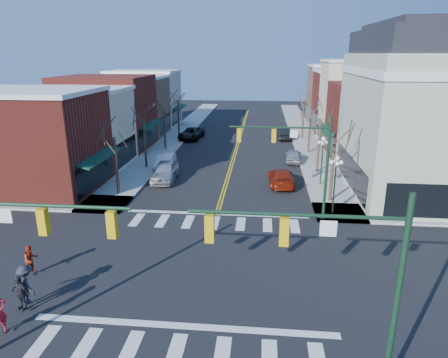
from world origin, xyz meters
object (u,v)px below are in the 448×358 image
(victorian_corner, at_px, (434,111))
(car_right_mid, at_px, (293,156))
(pedestrian_red_b, at_px, (31,259))
(lamppost_corner, at_px, (335,175))
(car_left_mid, at_px, (165,162))
(car_right_far, at_px, (284,134))
(car_left_far, at_px, (191,133))
(pedestrian_dark_a, at_px, (20,293))
(car_right_near, at_px, (281,177))
(car_left_near, at_px, (165,171))
(lamppost_midblock, at_px, (322,153))
(pedestrian_dark_b, at_px, (26,284))

(victorian_corner, xyz_separation_m, car_right_mid, (-10.10, 8.30, -5.96))
(pedestrian_red_b, bearing_deg, lamppost_corner, -25.64)
(car_left_mid, relative_size, car_right_far, 1.03)
(car_left_far, relative_size, pedestrian_dark_a, 3.39)
(pedestrian_dark_a, bearing_deg, pedestrian_red_b, 128.77)
(car_left_mid, bearing_deg, car_left_far, 85.54)
(car_right_near, bearing_deg, car_left_near, -5.36)
(lamppost_corner, distance_m, car_left_near, 15.46)
(car_left_mid, height_order, car_right_near, car_left_mid)
(victorian_corner, relative_size, car_left_far, 2.61)
(car_left_near, relative_size, car_right_far, 1.12)
(lamppost_corner, relative_size, lamppost_midblock, 1.00)
(victorian_corner, bearing_deg, lamppost_corner, -144.14)
(car_left_near, bearing_deg, pedestrian_red_b, -102.70)
(pedestrian_dark_b, bearing_deg, pedestrian_red_b, -29.90)
(victorian_corner, relative_size, car_right_mid, 3.49)
(lamppost_midblock, bearing_deg, car_right_mid, 103.00)
(car_left_near, distance_m, pedestrian_dark_a, 19.62)
(car_left_mid, distance_m, pedestrian_red_b, 20.25)
(car_left_near, bearing_deg, lamppost_corner, -28.60)
(victorian_corner, bearing_deg, pedestrian_dark_b, -142.39)
(victorian_corner, relative_size, car_left_near, 2.82)
(lamppost_corner, distance_m, pedestrian_red_b, 19.54)
(car_right_near, relative_size, pedestrian_dark_b, 2.65)
(lamppost_corner, distance_m, car_left_mid, 17.98)
(pedestrian_dark_a, bearing_deg, pedestrian_dark_b, 105.85)
(car_left_far, bearing_deg, pedestrian_red_b, -87.56)
(victorian_corner, height_order, car_left_far, victorian_corner)
(lamppost_midblock, xyz_separation_m, car_right_mid, (-1.80, 7.80, -2.27))
(car_left_far, relative_size, pedestrian_dark_b, 2.92)
(car_left_far, bearing_deg, car_right_far, 11.27)
(victorian_corner, relative_size, pedestrian_dark_a, 8.83)
(car_left_near, height_order, pedestrian_red_b, car_left_near)
(lamppost_corner, xyz_separation_m, car_left_far, (-14.60, 25.02, -2.20))
(lamppost_midblock, xyz_separation_m, car_left_mid, (-14.60, 3.76, -2.20))
(car_left_far, relative_size, car_right_far, 1.22)
(lamppost_midblock, height_order, pedestrian_dark_b, lamppost_midblock)
(car_left_mid, height_order, car_right_mid, car_left_mid)
(victorian_corner, height_order, lamppost_corner, victorian_corner)
(car_left_far, distance_m, car_right_far, 12.40)
(car_right_far, bearing_deg, victorian_corner, 115.58)
(pedestrian_red_b, height_order, pedestrian_dark_a, pedestrian_dark_a)
(car_right_far, height_order, pedestrian_dark_a, pedestrian_dark_a)
(lamppost_midblock, distance_m, car_right_near, 4.07)
(victorian_corner, xyz_separation_m, car_left_mid, (-22.90, 4.26, -5.90))
(car_right_near, xyz_separation_m, pedestrian_dark_b, (-12.10, -18.73, 0.37))
(lamppost_midblock, distance_m, car_left_far, 23.69)
(victorian_corner, bearing_deg, car_right_near, 178.06)
(pedestrian_red_b, relative_size, pedestrian_dark_b, 0.83)
(car_left_mid, distance_m, car_right_far, 20.13)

